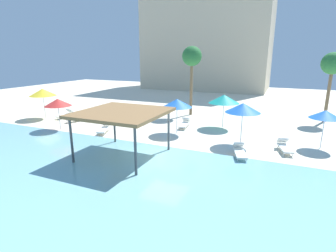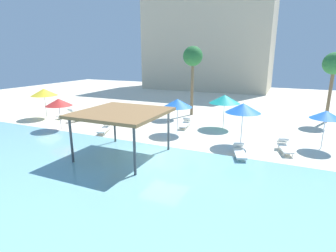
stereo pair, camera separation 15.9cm
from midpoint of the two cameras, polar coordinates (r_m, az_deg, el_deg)
ground_plane at (r=16.13m, az=-0.51°, el=-6.39°), size 80.00×80.00×0.00m
lagoon_water at (r=12.01m, az=-11.43°, el=-14.48°), size 44.00×13.50×0.04m
shade_pavilion at (r=15.55m, az=-9.53°, el=2.60°), size 4.75×4.75×2.75m
beach_umbrella_blue_0 at (r=18.12m, az=16.00°, el=3.72°), size 2.29×2.29×2.84m
beach_umbrella_yellow_1 at (r=27.87m, az=-24.83°, el=6.58°), size 2.42×2.42×2.82m
beach_umbrella_blue_2 at (r=19.48m, az=30.90°, el=2.08°), size 1.90×1.90×2.51m
beach_umbrella_teal_4 at (r=22.30m, az=12.20°, el=5.65°), size 2.49×2.49×2.75m
beach_umbrella_red_5 at (r=22.97m, az=-22.15°, el=4.73°), size 2.09×2.09×2.52m
beach_umbrella_blue_6 at (r=20.15m, az=2.25°, el=4.92°), size 2.27×2.27×2.68m
lounge_chair_0 at (r=27.65m, az=-20.58°, el=2.41°), size 0.65×1.91×0.74m
lounge_chair_1 at (r=22.37m, az=3.90°, el=0.56°), size 0.84×1.96×0.74m
lounge_chair_2 at (r=21.42m, az=-13.18°, el=-0.45°), size 1.22×1.99×0.74m
lounge_chair_3 at (r=18.26m, az=23.91°, el=-4.04°), size 1.08×1.99×0.74m
lounge_chair_4 at (r=25.71m, az=-18.28°, el=1.72°), size 1.28×1.98×0.74m
lounge_chair_5 at (r=16.50m, az=15.30°, el=-5.21°), size 1.14×1.99×0.74m
palm_tree_0 at (r=26.64m, az=5.49°, el=14.26°), size 1.90×1.90×6.72m
palm_tree_1 at (r=27.42m, az=32.12°, el=10.97°), size 1.90×1.90×6.13m
hotel_block_0 at (r=50.19m, az=9.07°, el=18.83°), size 21.22×11.83×18.93m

